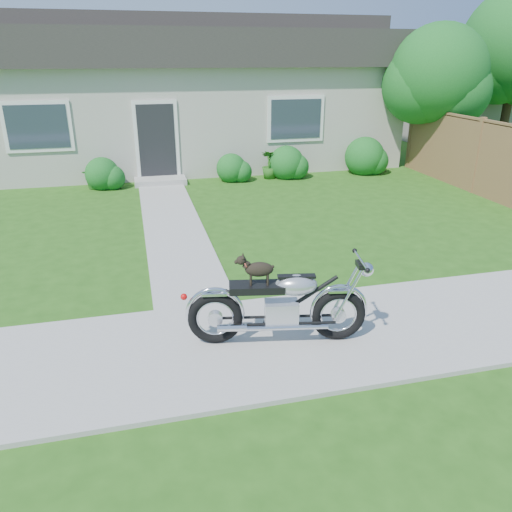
{
  "coord_description": "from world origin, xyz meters",
  "views": [
    {
      "loc": [
        -2.2,
        -5.17,
        3.32
      ],
      "look_at": [
        -0.66,
        1.0,
        0.75
      ],
      "focal_mm": 35.0,
      "sensor_mm": 36.0,
      "label": 1
    }
  ],
  "objects": [
    {
      "name": "potted_plant_right",
      "position": [
        1.61,
        8.55,
        0.4
      ],
      "size": [
        0.62,
        0.62,
        0.8
      ],
      "primitive_type": "imported",
      "rotation": [
        0.0,
        0.0,
        2.6
      ],
      "color": "#26611A",
      "rests_on": "ground"
    },
    {
      "name": "tree_near",
      "position": [
        6.57,
        8.11,
        2.69
      ],
      "size": [
        2.77,
        2.74,
        4.2
      ],
      "color": "#3D2B1C",
      "rests_on": "ground"
    },
    {
      "name": "potted_plant_left",
      "position": [
        -3.25,
        8.55,
        0.34
      ],
      "size": [
        0.78,
        0.8,
        0.68
      ],
      "primitive_type": "imported",
      "rotation": [
        0.0,
        0.0,
        0.94
      ],
      "color": "#1E5717",
      "rests_on": "ground"
    },
    {
      "name": "motorcycle_with_dog",
      "position": [
        -0.62,
        -0.08,
        0.54
      ],
      "size": [
        2.21,
        0.73,
        1.14
      ],
      "rotation": [
        0.0,
        0.0,
        -0.19
      ],
      "color": "black",
      "rests_on": "sidewalk"
    },
    {
      "name": "house",
      "position": [
        -0.0,
        11.99,
        2.16
      ],
      "size": [
        12.6,
        7.03,
        4.5
      ],
      "color": "beige",
      "rests_on": "ground"
    },
    {
      "name": "sidewalk",
      "position": [
        0.0,
        0.0,
        0.02
      ],
      "size": [
        24.0,
        2.2,
        0.04
      ],
      "primitive_type": "cube",
      "color": "#9E9B93",
      "rests_on": "ground"
    },
    {
      "name": "shrub_row",
      "position": [
        1.93,
        8.5,
        0.44
      ],
      "size": [
        8.58,
        1.17,
        1.17
      ],
      "color": "#185C1E",
      "rests_on": "ground"
    },
    {
      "name": "fence",
      "position": [
        6.3,
        5.75,
        0.94
      ],
      "size": [
        0.12,
        6.62,
        1.9
      ],
      "color": "#9B6445",
      "rests_on": "ground"
    },
    {
      "name": "walkway",
      "position": [
        -1.5,
        5.0,
        0.01
      ],
      "size": [
        1.2,
        8.0,
        0.03
      ],
      "primitive_type": "cube",
      "color": "#9E9B93",
      "rests_on": "ground"
    },
    {
      "name": "ground",
      "position": [
        0.0,
        0.0,
        0.0
      ],
      "size": [
        80.0,
        80.0,
        0.0
      ],
      "primitive_type": "plane",
      "color": "#235114",
      "rests_on": "ground"
    }
  ]
}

